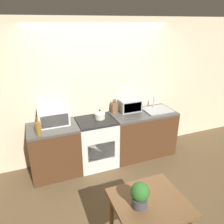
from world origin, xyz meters
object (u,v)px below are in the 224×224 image
Objects in this scene: stove_range at (96,142)px; kettle at (100,115)px; toaster_oven at (130,105)px; dining_table at (149,209)px; microwave at (53,117)px; bottle at (38,128)px.

stove_range is 4.85× the size of kettle.
kettle reaches higher than stove_range.
toaster_oven is at bearing 11.11° from kettle.
kettle is 0.24× the size of dining_table.
toaster_oven reaches higher than stove_range.
bottle reaches higher than microwave.
toaster_oven is 2.19m from dining_table.
toaster_oven is (0.66, 0.13, 0.04)m from kettle.
microwave is 0.42m from bottle.
dining_table is (-0.73, -2.03, -0.38)m from toaster_oven.
toaster_oven is at bearing 70.15° from dining_table.
bottle is at bearing -166.58° from kettle.
microwave reaches higher than kettle.
kettle is 1.93m from dining_table.
stove_range is 3.04× the size of bottle.
kettle is (0.09, 0.03, 0.53)m from stove_range.
toaster_oven is at bearing 12.54° from bottle.
dining_table is at bearing -109.85° from toaster_oven.
microwave is 1.45m from toaster_oven.
microwave is 2.14m from dining_table.
toaster_oven is (1.45, 0.06, -0.02)m from microwave.
dining_table is (-0.08, -1.90, -0.34)m from kettle.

